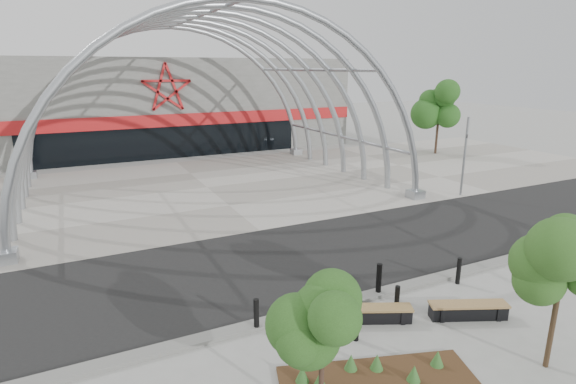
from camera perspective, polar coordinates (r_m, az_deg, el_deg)
ground at (r=14.93m, az=6.92°, el=-13.42°), size 140.00×140.00×0.00m
road at (r=17.64m, az=0.72°, el=-8.53°), size 140.00×7.00×0.02m
forecourt at (r=28.30m, az=-10.23°, el=0.56°), size 60.00×17.00×0.04m
kerb at (r=14.72m, az=7.46°, el=-13.63°), size 60.00×0.50×0.12m
arena_building at (r=45.05m, az=-16.91°, el=10.77°), size 34.00×15.24×8.00m
vault_canopy at (r=28.30m, az=-10.23°, el=0.55°), size 20.80×15.80×20.36m
planting_bed at (r=11.75m, az=10.86°, el=-21.85°), size 4.88×2.76×0.49m
signal_pole at (r=27.50m, az=21.51°, el=4.34°), size 0.30×0.64×4.56m
street_tree_0 at (r=9.07m, az=4.43°, el=-15.95°), size 1.51×1.51×3.43m
street_tree_1 at (r=12.42m, az=31.56°, el=-8.00°), size 1.60×1.60×3.79m
bench_0 at (r=13.86m, az=10.84°, el=-14.99°), size 2.23×1.38×0.47m
bench_1 at (r=14.78m, az=21.89°, el=-13.82°), size 2.32×1.39×0.48m
bollard_0 at (r=13.12m, az=-4.03°, el=-15.30°), size 0.16×0.16×0.97m
bollard_1 at (r=12.80m, az=8.67°, el=-16.19°), size 0.16×0.16×1.01m
bollard_2 at (r=14.21m, az=13.65°, el=-13.22°), size 0.15×0.15×0.94m
bollard_3 at (r=15.15m, az=11.46°, el=-10.85°), size 0.18×0.18×1.10m
bollard_4 at (r=16.68m, az=20.85°, el=-9.35°), size 0.15×0.15×0.95m
bg_tree_1 at (r=40.51m, az=18.69°, el=10.53°), size 2.70×2.70×5.91m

